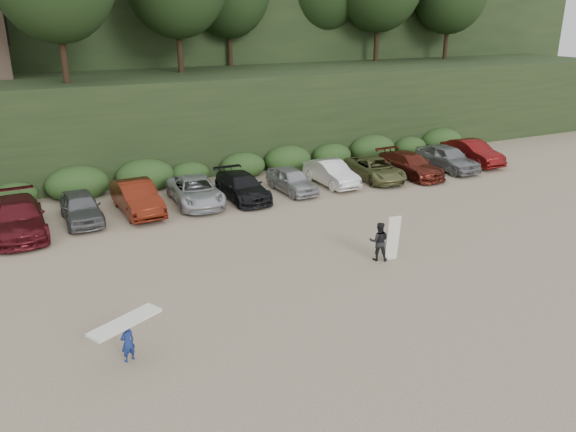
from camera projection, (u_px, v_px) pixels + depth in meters
ground at (278, 277)px, 22.04m from camera, size 120.00×120.00×0.00m
parked_cars at (216, 190)px, 30.59m from camera, size 39.11×6.15×1.65m
child_surfer at (127, 334)px, 16.43m from camera, size 2.29×1.58×1.35m
adult_surfer at (380, 241)px, 23.36m from camera, size 1.29×0.95×1.97m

